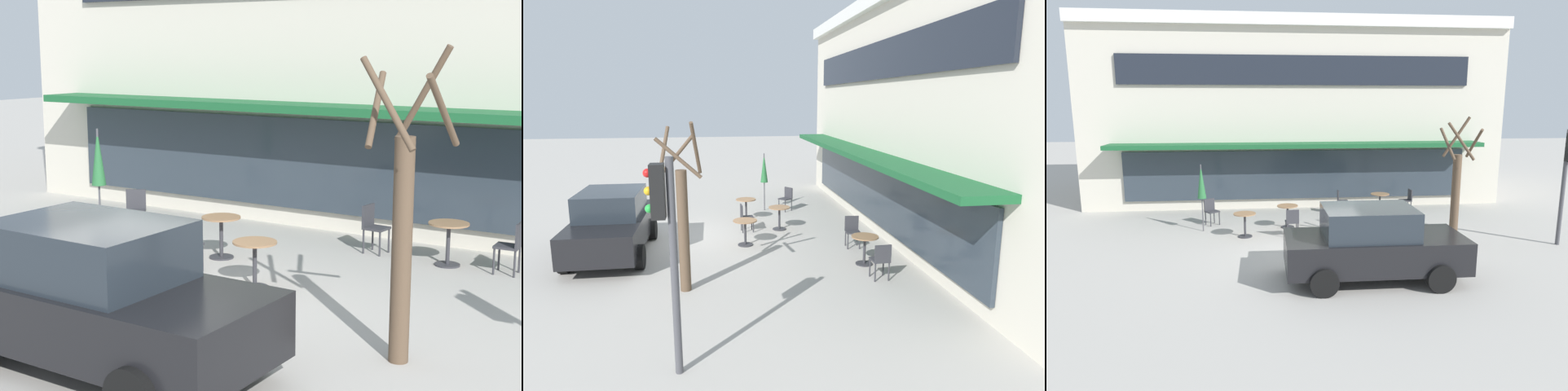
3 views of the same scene
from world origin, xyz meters
The scene contains 14 objects.
ground_plane centered at (0.00, 0.00, 0.00)m, with size 80.00×80.00×0.00m, color #ADA8A0.
building_facade centered at (0.00, 9.97, 3.71)m, with size 16.69×9.10×7.42m.
cafe_table_near_wall centered at (-1.99, 2.02, 0.52)m, with size 0.70×0.70×0.76m.
cafe_table_streetside centered at (0.92, 1.78, 0.52)m, with size 0.70×0.70×0.76m.
cafe_table_by_tree centered at (-0.60, 3.01, 0.52)m, with size 0.70×0.70×0.76m.
cafe_table_mid_patio centered at (3.01, 4.70, 0.52)m, with size 0.70×0.70×0.76m.
patio_umbrella_green_folded centered at (-3.38, 2.83, 1.63)m, with size 0.28×0.28×2.20m.
cafe_chair_0 centered at (-3.20, 3.67, 0.53)m, with size 0.56×0.56×0.89m.
cafe_chair_1 centered at (1.53, 4.83, 0.53)m, with size 0.43×0.43×0.89m.
cafe_chair_2 centered at (-0.52, 1.87, 0.53)m, with size 0.43×0.43×0.89m.
cafe_chair_3 centered at (4.09, 4.74, 0.53)m, with size 0.41×0.41×0.89m.
parked_sedan centered at (1.12, -1.88, 0.88)m, with size 4.21×2.03×1.76m.
street_tree centered at (4.00, 0.22, 1.64)m, with size 0.96×0.94×3.76m.
traffic_light_pole centered at (7.26, 0.18, 2.30)m, with size 0.26×0.44×3.40m.
Camera 2 is at (13.99, 0.89, 4.19)m, focal length 32.00 mm.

